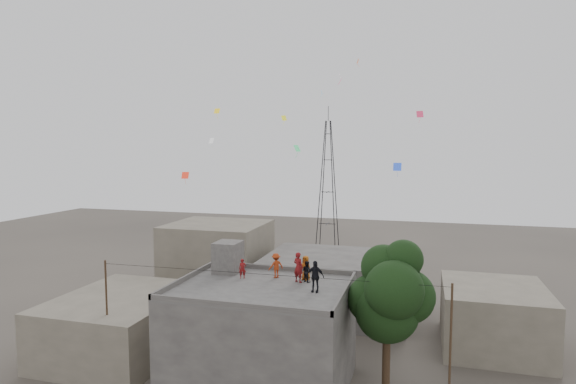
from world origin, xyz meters
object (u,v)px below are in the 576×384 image
Objects in this scene: person_dark_adult at (315,276)px; person_red_adult at (298,267)px; stair_head_box at (228,257)px; transmission_tower at (328,185)px; tree at (391,294)px.

person_red_adult is at bearing 131.90° from person_dark_adult.
person_red_adult is at bearing -11.95° from stair_head_box.
person_dark_adult is (7.23, -40.12, -2.08)m from transmission_tower.
tree is 5.70m from person_red_adult.
transmission_tower is (-0.80, 37.40, 1.97)m from stair_head_box.
tree reaches higher than stair_head_box.
person_dark_adult is at bearing -79.79° from transmission_tower.
person_red_adult is (5.82, -38.46, -2.05)m from transmission_tower.
tree is 0.45× the size of transmission_tower.
transmission_tower is at bearing 91.23° from stair_head_box.
tree is (10.57, -2.00, -1.00)m from stair_head_box.
tree is 5.12× the size of person_dark_adult.
person_red_adult is 2.17m from person_dark_adult.
stair_head_box is 37.46m from transmission_tower.
transmission_tower is at bearing -57.02° from person_red_adult.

